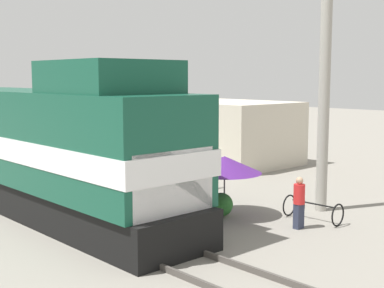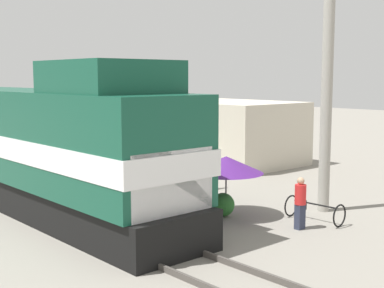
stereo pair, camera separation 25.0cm
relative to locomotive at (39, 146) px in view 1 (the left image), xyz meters
The scene contains 11 objects.
ground_plane 4.94m from the locomotive, 90.00° to the right, with size 120.00×120.00×0.00m, color gray.
rail_near 4.96m from the locomotive, 99.18° to the right, with size 0.08×28.88×0.15m, color #4C4742.
rail_far 4.96m from the locomotive, 80.82° to the right, with size 0.08×28.88×0.15m, color #4C4742.
locomotive is the anchor object (origin of this frame).
utility_pole 10.26m from the locomotive, 43.98° to the right, with size 1.80×0.38×11.45m.
vendor_umbrella 6.35m from the locomotive, 51.30° to the right, with size 2.43×2.43×1.98m.
billboard_sign 4.43m from the locomotive, 13.92° to the right, with size 2.34×0.12×3.66m.
shrub_cluster 6.49m from the locomotive, 51.63° to the right, with size 0.77×0.77×0.77m, color #2D722D.
person_bystander 8.85m from the locomotive, 58.75° to the right, with size 0.34×0.34×1.57m.
bicycle 9.33m from the locomotive, 52.59° to the right, with size 0.78×1.85×0.71m.
building_block_distant 12.30m from the locomotive, 12.43° to the left, with size 5.14×6.75×3.25m, color beige.
Camera 1 is at (-8.40, -12.34, 4.52)m, focal length 50.00 mm.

